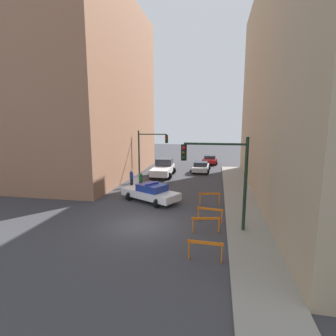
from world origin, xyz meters
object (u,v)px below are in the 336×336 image
parked_car_near (201,167)px  barrier_corner (210,196)px  barrier_back (210,212)px  barrier_front (205,247)px  barrier_mid (206,222)px  police_car (151,192)px  white_truck (163,168)px  pedestrian_crossing (141,181)px  traffic_light_far (148,147)px  traffic_light_near (224,169)px  parked_car_mid (210,159)px  pedestrian_corner (132,178)px

parked_car_near → barrier_corner: parked_car_near is taller
barrier_back → barrier_corner: (-0.13, 3.56, 0.00)m
barrier_front → barrier_mid: bearing=92.1°
police_car → barrier_mid: 6.81m
parked_car_near → barrier_corner: 13.08m
parked_car_near → barrier_back: bearing=-83.2°
white_truck → barrier_corner: bearing=-61.8°
parked_car_near → pedestrian_crossing: size_ratio=2.61×
traffic_light_far → white_truck: (1.56, 0.63, -2.49)m
traffic_light_far → barrier_corner: (7.19, -9.20, -2.78)m
barrier_mid → barrier_corner: 5.22m
traffic_light_far → barrier_mid: (7.14, -14.42, -2.78)m
traffic_light_near → barrier_mid: traffic_light_near is taller
parked_car_mid → barrier_mid: size_ratio=2.76×
pedestrian_crossing → barrier_corner: bearing=166.3°
pedestrian_corner → barrier_front: size_ratio=1.04×
pedestrian_crossing → barrier_mid: (6.25, -8.37, -0.24)m
pedestrian_corner → barrier_front: 14.50m
parked_car_near → barrier_mid: 18.27m
white_truck → parked_car_near: size_ratio=1.26×
traffic_light_near → parked_car_near: traffic_light_near is taller
parked_car_mid → pedestrian_crossing: bearing=-110.3°
parked_car_mid → barrier_front: size_ratio=2.72×
barrier_back → traffic_light_far: bearing=119.8°
parked_car_near → white_truck: bearing=-141.3°
traffic_light_near → police_car: bearing=139.4°
white_truck → barrier_mid: size_ratio=3.46×
traffic_light_near → white_truck: 16.12m
barrier_front → barrier_corner: same height
traffic_light_near → parked_car_near: size_ratio=1.20×
parked_car_mid → pedestrian_crossing: size_ratio=2.62×
white_truck → barrier_back: 14.58m
barrier_back → white_truck: bearing=113.3°
white_truck → pedestrian_corner: bearing=-109.7°
white_truck → traffic_light_near: bearing=-67.6°
traffic_light_near → parked_car_near: (-2.35, 17.70, -2.86)m
traffic_light_far → barrier_mid: traffic_light_far is taller
traffic_light_far → barrier_corner: traffic_light_far is taller
traffic_light_far → barrier_back: 14.97m
police_car → barrier_front: bearing=-122.3°
police_car → parked_car_near: size_ratio=1.16×
white_truck → parked_car_mid: size_ratio=1.25×
pedestrian_crossing → barrier_mid: 10.44m
parked_car_mid → barrier_front: parked_car_mid is taller
traffic_light_far → parked_car_near: (5.68, 3.80, -2.72)m
police_car → pedestrian_corner: pedestrian_corner is taller
police_car → parked_car_near: bearing=15.3°
traffic_light_far → barrier_front: 19.09m
traffic_light_near → barrier_corner: 5.60m
parked_car_mid → barrier_front: bearing=-90.1°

